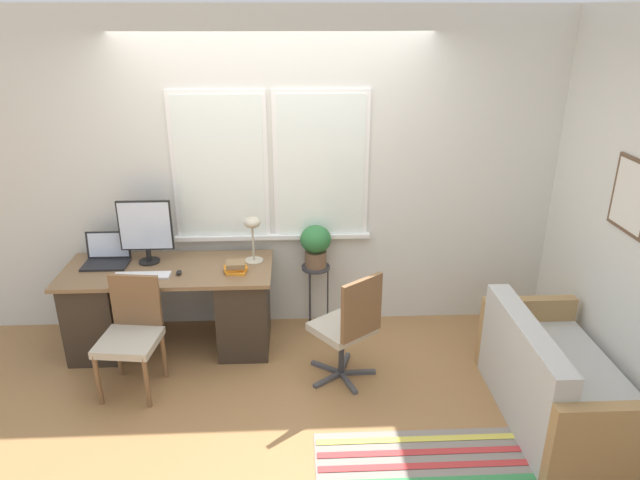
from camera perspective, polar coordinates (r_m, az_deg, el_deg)
ground_plane at (r=4.69m, az=-4.12°, el=-12.44°), size 14.00×14.00×0.00m
wall_back_with_window at (r=4.82m, az=-4.40°, el=6.35°), size 9.00×0.12×2.70m
wall_right_with_picture at (r=4.66m, az=26.42°, el=3.49°), size 0.08×9.00×2.70m
desk at (r=4.90m, az=-14.62°, el=-6.37°), size 1.67×0.70×0.72m
laptop at (r=4.97m, az=-20.55°, el=-1.63°), size 0.36×0.26×0.25m
monitor at (r=4.80m, az=-17.04°, el=1.03°), size 0.43×0.17×0.53m
keyboard at (r=4.65m, az=-17.38°, el=-3.43°), size 0.43×0.12×0.02m
mouse at (r=4.61m, az=-13.93°, el=-3.18°), size 0.04×0.07×0.03m
desk_lamp at (r=4.63m, az=-6.78°, el=1.14°), size 0.15×0.15×0.39m
book_stack at (r=4.56m, az=-8.40°, el=-2.67°), size 0.19×0.16×0.09m
desk_chair_wooden at (r=4.45m, az=-18.36°, el=-8.78°), size 0.46×0.47×0.85m
office_chair_swivel at (r=4.28m, az=2.85°, el=-8.60°), size 0.56×0.56×0.91m
couch_loveseat at (r=4.34m, az=22.42°, el=-13.19°), size 0.72×1.37×0.74m
plant_stand at (r=4.97m, az=-0.43°, el=-3.42°), size 0.25×0.25×0.59m
potted_plant at (r=4.85m, az=-0.43°, el=-0.38°), size 0.26×0.26×0.37m
floor_rug_striped at (r=3.91m, az=11.91°, el=-21.21°), size 1.56×0.66×0.01m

